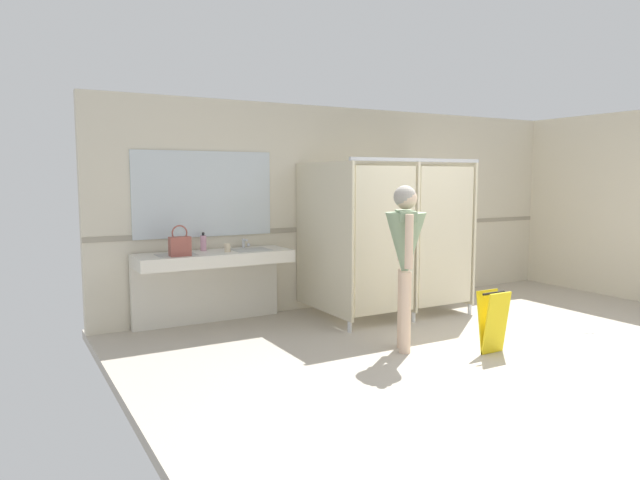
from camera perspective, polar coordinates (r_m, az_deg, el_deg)
The scene contains 12 objects.
ground_plane at distance 6.10m, azimuth 19.08°, elevation -11.00°, with size 7.25×6.10×0.10m, color #B2A899.
wall_back at distance 7.97m, azimuth 4.11°, elevation 3.34°, with size 7.25×0.12×2.64m, color beige.
wall_back_tile_band at distance 7.94m, azimuth 4.35°, elevation 1.37°, with size 7.25×0.01×0.06m, color #9E937F.
vanity_counter at distance 6.78m, azimuth -10.68°, elevation -3.00°, with size 1.78×0.60×0.99m.
mirror_panel at distance 6.90m, azimuth -11.41°, elevation 4.48°, with size 1.68×0.02×1.00m, color silver.
bathroom_stalls at distance 7.17m, azimuth 7.31°, elevation 0.55°, with size 1.87×1.32×1.94m.
person_standing at distance 5.70m, azimuth 8.44°, elevation -0.70°, with size 0.55×0.55×1.64m.
handbag at distance 6.38m, azimuth -13.73°, elevation -0.51°, with size 0.23×0.11×0.34m.
soap_dispenser at distance 6.80m, azimuth -11.49°, elevation -0.27°, with size 0.07×0.07×0.21m.
paper_cup at distance 6.64m, azimuth -9.17°, elevation -0.76°, with size 0.07×0.07×0.10m, color beige.
wet_floor_sign at distance 5.93m, azimuth 16.77°, elevation -7.73°, with size 0.28×0.19×0.61m.
floor_drain_cover at distance 7.14m, azimuth 24.98°, elevation -8.26°, with size 0.14×0.14×0.01m, color #B7BABF.
Camera 1 is at (-4.41, -3.82, 1.72)m, focal length 32.26 mm.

